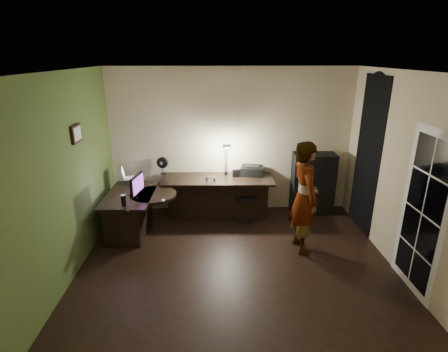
{
  "coord_description": "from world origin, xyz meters",
  "views": [
    {
      "loc": [
        -0.29,
        -4.36,
        2.89
      ],
      "look_at": [
        -0.15,
        1.05,
        1.0
      ],
      "focal_mm": 28.0,
      "sensor_mm": 36.0,
      "label": 1
    }
  ],
  "objects_px": {
    "desk_left": "(132,214)",
    "desk_right": "(218,197)",
    "person": "(304,198)",
    "monitor": "(136,191)",
    "office_chair": "(245,196)",
    "cabinet": "(313,183)"
  },
  "relations": [
    {
      "from": "desk_left",
      "to": "person",
      "type": "relative_size",
      "value": 0.72
    },
    {
      "from": "desk_right",
      "to": "office_chair",
      "type": "xyz_separation_m",
      "value": [
        0.49,
        -0.1,
        0.07
      ]
    },
    {
      "from": "desk_left",
      "to": "office_chair",
      "type": "relative_size",
      "value": 1.38
    },
    {
      "from": "office_chair",
      "to": "monitor",
      "type": "bearing_deg",
      "value": -169.14
    },
    {
      "from": "desk_left",
      "to": "desk_right",
      "type": "relative_size",
      "value": 0.62
    },
    {
      "from": "desk_left",
      "to": "desk_right",
      "type": "height_order",
      "value": "desk_right"
    },
    {
      "from": "desk_left",
      "to": "cabinet",
      "type": "height_order",
      "value": "cabinet"
    },
    {
      "from": "desk_right",
      "to": "person",
      "type": "height_order",
      "value": "person"
    },
    {
      "from": "cabinet",
      "to": "person",
      "type": "bearing_deg",
      "value": -109.01
    },
    {
      "from": "monitor",
      "to": "office_chair",
      "type": "distance_m",
      "value": 1.97
    },
    {
      "from": "desk_left",
      "to": "monitor",
      "type": "xyz_separation_m",
      "value": [
        0.16,
        -0.22,
        0.49
      ]
    },
    {
      "from": "desk_left",
      "to": "person",
      "type": "bearing_deg",
      "value": -10.57
    },
    {
      "from": "desk_left",
      "to": "cabinet",
      "type": "xyz_separation_m",
      "value": [
        3.25,
        0.77,
        0.22
      ]
    },
    {
      "from": "cabinet",
      "to": "desk_right",
      "type": "bearing_deg",
      "value": -173.59
    },
    {
      "from": "monitor",
      "to": "person",
      "type": "relative_size",
      "value": 0.26
    },
    {
      "from": "desk_left",
      "to": "desk_right",
      "type": "distance_m",
      "value": 1.59
    },
    {
      "from": "desk_right",
      "to": "cabinet",
      "type": "distance_m",
      "value": 1.81
    },
    {
      "from": "cabinet",
      "to": "office_chair",
      "type": "bearing_deg",
      "value": -167.43
    },
    {
      "from": "cabinet",
      "to": "desk_left",
      "type": "bearing_deg",
      "value": -164.97
    },
    {
      "from": "cabinet",
      "to": "person",
      "type": "distance_m",
      "value": 1.47
    },
    {
      "from": "office_chair",
      "to": "cabinet",
      "type": "bearing_deg",
      "value": -0.73
    },
    {
      "from": "desk_right",
      "to": "cabinet",
      "type": "bearing_deg",
      "value": 5.83
    }
  ]
}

